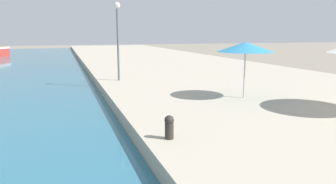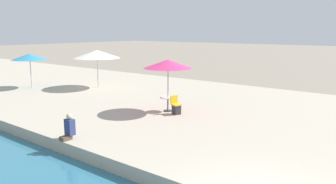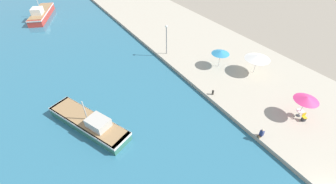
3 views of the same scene
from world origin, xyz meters
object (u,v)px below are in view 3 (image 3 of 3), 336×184
fishing_boat_near (89,122)px  cafe_umbrella_white (258,57)px  cafe_umbrella_striped (221,52)px  person_at_quay (261,133)px  cafe_table (300,112)px  cafe_umbrella_pink (307,99)px  fishing_boat_mid (41,13)px  cafe_chair_left (304,118)px  mooring_bollard (213,92)px  lamppost (166,35)px

fishing_boat_near → cafe_umbrella_white: bearing=-30.7°
cafe_umbrella_striped → person_at_quay: 13.05m
fishing_boat_near → cafe_table: size_ratio=12.48×
cafe_umbrella_pink → fishing_boat_mid: bearing=111.6°
fishing_boat_near → cafe_chair_left: 22.43m
cafe_umbrella_pink → cafe_umbrella_striped: 12.10m
fishing_boat_near → mooring_bollard: size_ratio=15.27×
fishing_boat_mid → cafe_umbrella_pink: size_ratio=4.25×
cafe_umbrella_white → cafe_umbrella_striped: (-3.00, 3.74, -0.19)m
fishing_boat_near → mooring_bollard: 14.37m
fishing_boat_mid → mooring_bollard: fishing_boat_mid is taller
cafe_umbrella_white → cafe_table: (-2.47, -8.34, -1.87)m
cafe_umbrella_pink → lamppost: bearing=104.3°
cafe_umbrella_striped → mooring_bollard: (-4.89, -4.38, -1.87)m
fishing_boat_near → person_at_quay: (13.67, -10.62, 0.22)m
lamppost → person_at_quay: bearing=-92.7°
cafe_umbrella_striped → cafe_table: bearing=-87.5°
fishing_boat_near → cafe_umbrella_striped: fishing_boat_near is taller
mooring_bollard → lamppost: (0.55, 11.38, 2.74)m
cafe_table → cafe_chair_left: bearing=-108.1°
cafe_chair_left → fishing_boat_mid: bearing=-50.8°
cafe_umbrella_pink → mooring_bollard: cafe_umbrella_pink is taller
fishing_boat_near → cafe_umbrella_white: (21.91, -2.54, 2.19)m
fishing_boat_mid → cafe_chair_left: 50.96m
cafe_umbrella_striped → cafe_chair_left: cafe_umbrella_striped is taller
mooring_bollard → cafe_umbrella_pink: bearing=-54.9°
cafe_umbrella_pink → cafe_chair_left: bearing=-107.9°
fishing_boat_near → lamppost: 16.96m
cafe_chair_left → lamppost: 20.50m
cafe_umbrella_pink → person_at_quay: size_ratio=2.66×
cafe_umbrella_white → mooring_bollard: cafe_umbrella_white is taller
cafe_umbrella_pink → cafe_table: size_ratio=3.31×
cafe_umbrella_striped → cafe_table: 12.21m
fishing_boat_mid → cafe_umbrella_striped: bearing=-40.4°
fishing_boat_near → cafe_umbrella_pink: 22.38m
fishing_boat_near → cafe_umbrella_white: size_ratio=3.04×
lamppost → cafe_table: bearing=-75.7°
fishing_boat_near → cafe_umbrella_white: fishing_boat_near is taller
cafe_umbrella_white → cafe_table: size_ratio=4.10×
cafe_table → cafe_umbrella_pink: bearing=-118.3°
cafe_umbrella_white → mooring_bollard: 8.18m
cafe_umbrella_white → cafe_umbrella_striped: 4.80m
cafe_table → mooring_bollard: cafe_table is taller
cafe_table → lamppost: lamppost is taller
cafe_umbrella_pink → cafe_umbrella_white: (2.47, 8.35, -0.02)m
cafe_chair_left → lamppost: size_ratio=0.20×
cafe_umbrella_white → cafe_umbrella_striped: bearing=128.8°
fishing_boat_mid → cafe_chair_left: fishing_boat_mid is taller
fishing_boat_mid → person_at_quay: bearing=-52.5°
cafe_chair_left → person_at_quay: bearing=8.4°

